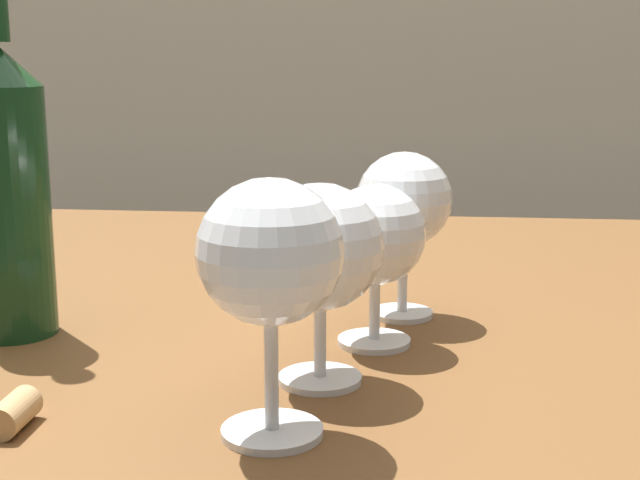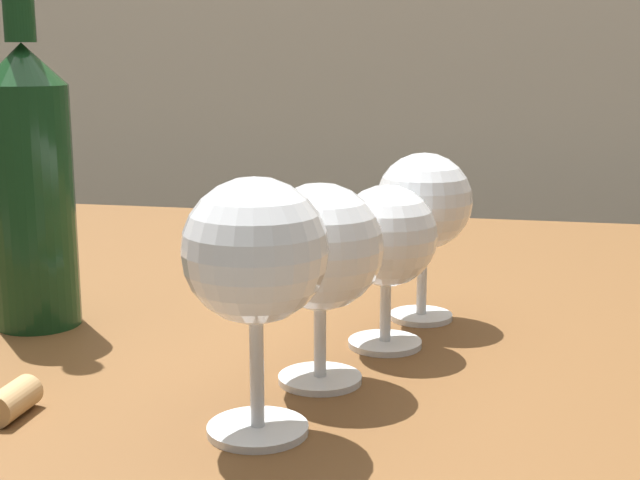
# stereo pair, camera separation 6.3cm
# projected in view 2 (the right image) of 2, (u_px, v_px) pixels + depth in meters

# --- Properties ---
(dining_table) EXTENTS (1.51, 0.90, 0.77)m
(dining_table) POSITION_uv_depth(u_px,v_px,m) (317.00, 375.00, 0.91)
(dining_table) COLOR brown
(dining_table) RESTS_ON ground_plane
(wine_glass_white) EXTENTS (0.09, 0.09, 0.16)m
(wine_glass_white) POSITION_uv_depth(u_px,v_px,m) (255.00, 253.00, 0.54)
(wine_glass_white) COLOR white
(wine_glass_white) RESTS_ON dining_table
(wine_glass_cabernet) EXTENTS (0.09, 0.09, 0.15)m
(wine_glass_cabernet) POSITION_uv_depth(u_px,v_px,m) (320.00, 251.00, 0.63)
(wine_glass_cabernet) COLOR white
(wine_glass_cabernet) RESTS_ON dining_table
(wine_glass_pinot) EXTENTS (0.08, 0.08, 0.13)m
(wine_glass_pinot) POSITION_uv_depth(u_px,v_px,m) (386.00, 240.00, 0.72)
(wine_glass_pinot) COLOR white
(wine_glass_pinot) RESTS_ON dining_table
(wine_glass_merlot) EXTENTS (0.09, 0.09, 0.15)m
(wine_glass_merlot) POSITION_uv_depth(u_px,v_px,m) (424.00, 204.00, 0.79)
(wine_glass_merlot) COLOR white
(wine_glass_merlot) RESTS_ON dining_table
(wine_bottle) EXTENTS (0.07, 0.07, 0.33)m
(wine_bottle) POSITION_uv_depth(u_px,v_px,m) (30.00, 179.00, 0.77)
(wine_bottle) COLOR #143819
(wine_bottle) RESTS_ON dining_table
(cork) EXTENTS (0.02, 0.04, 0.02)m
(cork) POSITION_uv_depth(u_px,v_px,m) (12.00, 401.00, 0.59)
(cork) COLOR tan
(cork) RESTS_ON dining_table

